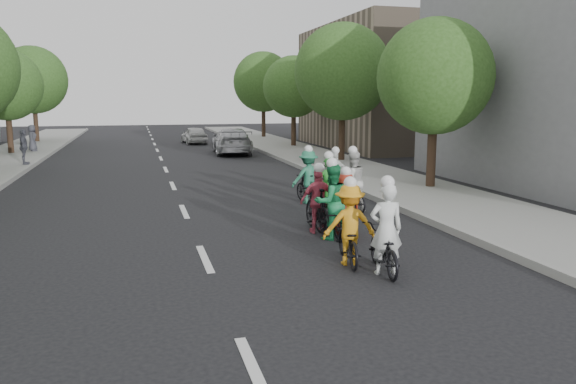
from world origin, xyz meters
name	(u,v)px	position (x,y,z in m)	size (l,w,h in m)	color
ground	(205,259)	(0.00, 0.00, 0.00)	(120.00, 120.00, 0.00)	black
sidewalk_right	(371,176)	(8.00, 10.00, 0.07)	(4.00, 80.00, 0.15)	gray
curb_right	(326,178)	(6.05, 10.00, 0.09)	(0.18, 80.00, 0.18)	#999993
bldg_se	(399,87)	(16.00, 24.00, 4.00)	(10.00, 14.00, 8.00)	gray
tree_l_4	(6,85)	(-8.20, 24.00, 3.96)	(4.00, 4.00, 5.97)	black
tree_l_5	(33,80)	(-8.20, 33.00, 4.52)	(4.80, 4.80, 6.93)	black
tree_r_0	(435,77)	(8.80, 6.60, 3.96)	(4.00, 4.00, 5.97)	black
tree_r_1	(343,72)	(8.80, 15.60, 4.52)	(4.80, 4.80, 6.93)	black
tree_r_2	(294,87)	(8.80, 24.60, 3.96)	(4.00, 4.00, 5.97)	black
tree_r_3	(263,82)	(8.80, 33.60, 4.52)	(4.80, 4.80, 6.93)	black
cyclist_0	(384,242)	(3.14, -1.79, 0.59)	(0.82, 1.76, 1.86)	black
cyclist_1	(331,208)	(3.04, 0.92, 0.72)	(0.95, 1.64, 1.90)	black
cyclist_2	(349,232)	(2.71, -1.07, 0.64)	(1.12, 1.77, 1.75)	black
cyclist_3	(318,206)	(2.95, 1.60, 0.64)	(0.92, 1.87, 1.72)	black
cyclist_4	(344,211)	(3.51, 1.25, 0.57)	(0.74, 1.63, 1.65)	black
cyclist_5	(327,195)	(3.64, 2.90, 0.66)	(0.74, 1.93, 1.86)	black
cyclist_6	(352,188)	(4.69, 3.79, 0.69)	(0.93, 1.69, 1.90)	black
cyclist_7	(308,181)	(3.85, 5.35, 0.71)	(1.16, 1.56, 1.81)	black
cyclist_8	(334,179)	(5.00, 6.12, 0.59)	(0.90, 1.96, 1.68)	black
follow_car_lead	(232,141)	(4.16, 21.57, 0.75)	(2.11, 5.19, 1.51)	#B1B2B6
follow_car_trail	(194,135)	(2.81, 29.78, 0.61)	(1.45, 3.61, 1.23)	silver
spectator_1	(24,147)	(-6.35, 17.46, 0.98)	(0.97, 0.40, 1.66)	#51525E
spectator_2	(32,138)	(-7.15, 24.72, 0.92)	(0.76, 0.49, 1.55)	#454650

